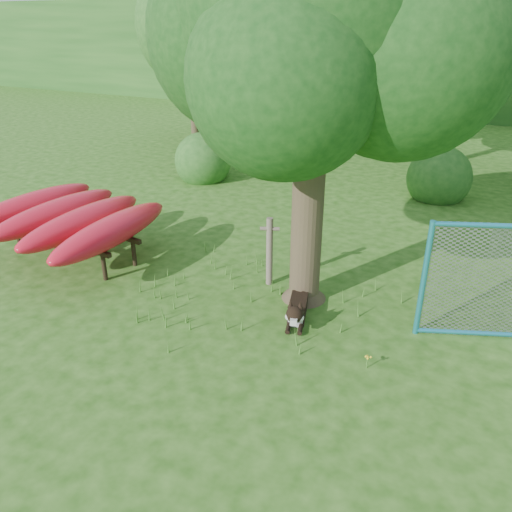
% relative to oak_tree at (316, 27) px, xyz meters
% --- Properties ---
extents(ground, '(80.00, 80.00, 0.00)m').
position_rel_oak_tree_xyz_m(ground, '(-0.80, -1.94, -4.54)').
color(ground, '#204D0F').
rests_on(ground, ground).
extents(oak_tree, '(5.60, 4.97, 6.81)m').
position_rel_oak_tree_xyz_m(oak_tree, '(0.00, 0.00, 0.00)').
color(oak_tree, '#3A2E1F').
rests_on(oak_tree, ground).
extents(wooden_post, '(0.37, 0.21, 1.36)m').
position_rel_oak_tree_xyz_m(wooden_post, '(-0.78, 0.15, -3.82)').
color(wooden_post, brown).
rests_on(wooden_post, ground).
extents(kayak_rack, '(3.61, 3.69, 1.16)m').
position_rel_oak_tree_xyz_m(kayak_rack, '(-5.10, -0.64, -3.66)').
color(kayak_rack, black).
rests_on(kayak_rack, ground).
extents(husky_dog, '(0.58, 1.23, 0.55)m').
position_rel_oak_tree_xyz_m(husky_dog, '(0.22, -0.82, -4.34)').
color(husky_dog, black).
rests_on(husky_dog, ground).
extents(wildflower_clump, '(0.10, 0.11, 0.22)m').
position_rel_oak_tree_xyz_m(wildflower_clump, '(1.65, -1.53, -4.36)').
color(wildflower_clump, '#467D29').
rests_on(wildflower_clump, ground).
extents(bg_tree_a, '(4.40, 4.40, 6.70)m').
position_rel_oak_tree_xyz_m(bg_tree_a, '(-7.30, 8.06, -0.06)').
color(bg_tree_a, '#3A2E1F').
rests_on(bg_tree_a, ground).
extents(bg_tree_c, '(4.00, 4.00, 6.12)m').
position_rel_oak_tree_xyz_m(bg_tree_c, '(0.70, 11.06, -0.43)').
color(bg_tree_c, '#3A2E1F').
rests_on(bg_tree_c, ground).
extents(bg_tree_f, '(3.60, 3.60, 5.55)m').
position_rel_oak_tree_xyz_m(bg_tree_f, '(-9.80, 11.06, -0.81)').
color(bg_tree_f, '#3A2E1F').
rests_on(bg_tree_f, ground).
extents(shrub_left, '(1.80, 1.80, 1.80)m').
position_rel_oak_tree_xyz_m(shrub_left, '(-5.80, 5.56, -4.54)').
color(shrub_left, '#21561B').
rests_on(shrub_left, ground).
extents(shrub_mid, '(1.80, 1.80, 1.80)m').
position_rel_oak_tree_xyz_m(shrub_mid, '(1.20, 7.06, -4.54)').
color(shrub_mid, '#21561B').
rests_on(shrub_mid, ground).
extents(wooded_hillside, '(80.00, 12.00, 6.00)m').
position_rel_oak_tree_xyz_m(wooded_hillside, '(-0.80, 26.06, -1.54)').
color(wooded_hillside, '#21561B').
rests_on(wooded_hillside, ground).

